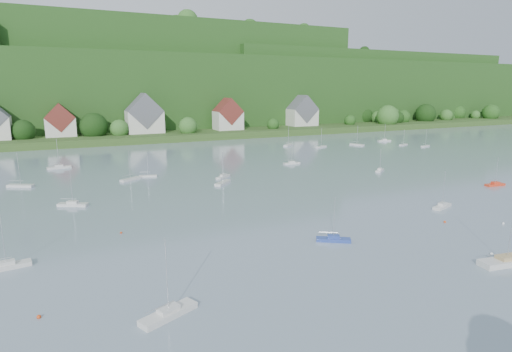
# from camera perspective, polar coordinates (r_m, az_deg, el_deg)

# --- Properties ---
(far_shore_strip) EXTENTS (600.00, 60.00, 3.00)m
(far_shore_strip) POSITION_cam_1_polar(r_m,az_deg,el_deg) (210.09, -16.82, 5.52)
(far_shore_strip) COLOR #314E1D
(far_shore_strip) RESTS_ON ground
(forested_ridge) EXTENTS (620.00, 181.22, 69.89)m
(forested_ridge) POSITION_cam_1_polar(r_m,az_deg,el_deg) (277.06, -19.18, 11.24)
(forested_ridge) COLOR #1A4516
(forested_ridge) RESTS_ON ground
(village_building_1) EXTENTS (12.00, 9.36, 14.00)m
(village_building_1) POSITION_cam_1_polar(r_m,az_deg,el_deg) (196.34, -25.20, 6.61)
(village_building_1) COLOR silver
(village_building_1) RESTS_ON far_shore_strip
(village_building_2) EXTENTS (16.00, 11.44, 18.00)m
(village_building_2) POSITION_cam_1_polar(r_m,az_deg,el_deg) (198.35, -15.01, 7.82)
(village_building_2) COLOR silver
(village_building_2) RESTS_ON far_shore_strip
(village_building_3) EXTENTS (13.00, 10.40, 15.50)m
(village_building_3) POSITION_cam_1_polar(r_m,az_deg,el_deg) (207.35, -3.87, 8.12)
(village_building_3) COLOR silver
(village_building_3) RESTS_ON far_shore_strip
(village_building_4) EXTENTS (15.00, 10.40, 16.50)m
(village_building_4) POSITION_cam_1_polar(r_m,az_deg,el_deg) (230.93, 6.34, 8.50)
(village_building_4) COLOR silver
(village_building_4) RESTS_ON far_shore_strip
(near_sailboat_0) EXTENTS (6.53, 4.20, 8.58)m
(near_sailboat_0) POSITION_cam_1_polar(r_m,az_deg,el_deg) (45.98, -11.88, -17.83)
(near_sailboat_0) COLOR silver
(near_sailboat_0) RESTS_ON ground
(near_sailboat_1) EXTENTS (5.20, 3.99, 7.04)m
(near_sailboat_1) POSITION_cam_1_polar(r_m,az_deg,el_deg) (65.79, 10.55, -8.44)
(near_sailboat_1) COLOR #28419A
(near_sailboat_1) RESTS_ON ground
(near_sailboat_2) EXTENTS (8.21, 3.40, 10.76)m
(near_sailboat_2) POSITION_cam_1_polar(r_m,az_deg,el_deg) (65.84, 31.10, -9.90)
(near_sailboat_2) COLOR silver
(near_sailboat_2) RESTS_ON ground
(near_sailboat_3) EXTENTS (5.66, 3.23, 7.37)m
(near_sailboat_3) POSITION_cam_1_polar(r_m,az_deg,el_deg) (89.94, 24.12, -3.74)
(near_sailboat_3) COLOR silver
(near_sailboat_3) RESTS_ON ground
(near_sailboat_5) EXTENTS (5.31, 1.94, 7.01)m
(near_sailboat_5) POSITION_cam_1_polar(r_m,az_deg,el_deg) (115.92, 29.88, -0.96)
(near_sailboat_5) COLOR red
(near_sailboat_5) RESTS_ON ground
(near_sailboat_6) EXTENTS (5.95, 2.44, 7.80)m
(near_sailboat_6) POSITION_cam_1_polar(r_m,az_deg,el_deg) (64.33, -30.97, -10.47)
(near_sailboat_6) COLOR silver
(near_sailboat_6) RESTS_ON ground
(mooring_buoy_1) EXTENTS (0.44, 0.44, 0.44)m
(mooring_buoy_1) POSITION_cam_1_polar(r_m,az_deg,el_deg) (68.55, 29.52, -9.36)
(mooring_buoy_1) COLOR white
(mooring_buoy_1) RESTS_ON ground
(mooring_buoy_2) EXTENTS (0.44, 0.44, 0.44)m
(mooring_buoy_2) POSITION_cam_1_polar(r_m,az_deg,el_deg) (80.57, 24.40, -5.82)
(mooring_buoy_2) COLOR #D94617
(mooring_buoy_2) RESTS_ON ground
(mooring_buoy_3) EXTENTS (0.38, 0.38, 0.38)m
(mooring_buoy_3) POSITION_cam_1_polar(r_m,az_deg,el_deg) (71.64, -17.97, -7.47)
(mooring_buoy_3) COLOR #D94617
(mooring_buoy_3) RESTS_ON ground
(mooring_buoy_4) EXTENTS (0.42, 0.42, 0.42)m
(mooring_buoy_4) POSITION_cam_1_polar(r_m,az_deg,el_deg) (84.35, 30.73, -5.68)
(mooring_buoy_4) COLOR white
(mooring_buoy_4) RESTS_ON ground
(mooring_buoy_5) EXTENTS (0.45, 0.45, 0.45)m
(mooring_buoy_5) POSITION_cam_1_polar(r_m,az_deg,el_deg) (50.31, -27.55, -16.83)
(mooring_buoy_5) COLOR #D94617
(mooring_buoy_5) RESTS_ON ground
(far_sailboat_cluster) EXTENTS (194.18, 70.83, 8.71)m
(far_sailboat_cluster) POSITION_cam_1_polar(r_m,az_deg,el_deg) (130.32, -7.73, 1.78)
(far_sailboat_cluster) COLOR silver
(far_sailboat_cluster) RESTS_ON ground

